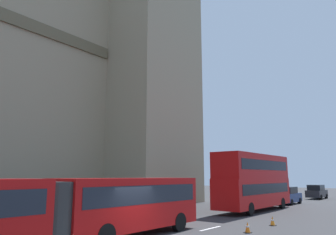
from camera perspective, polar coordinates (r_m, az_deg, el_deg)
name	(u,v)px	position (r m, az deg, el deg)	size (l,w,h in m)	color
articulated_bus	(47,207)	(14.43, -20.66, -14.68)	(18.01, 2.54, 2.90)	#B20F0F
double_decker_bus	(254,179)	(30.26, 14.97, -10.55)	(10.98, 2.54, 4.90)	#B20F0F
sedan_lead	(287,196)	(38.56, 20.39, -12.82)	(4.40, 1.86, 1.85)	navy
sedan_trailing	(317,192)	(48.76, 24.82, -11.87)	(4.40, 1.86, 1.85)	black
traffic_cone_middle	(248,227)	(18.82, 13.91, -18.36)	(0.36, 0.36, 0.58)	black
traffic_cone_east	(272,221)	(21.86, 18.02, -17.00)	(0.36, 0.36, 0.58)	black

